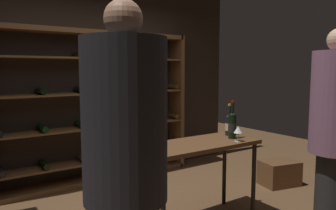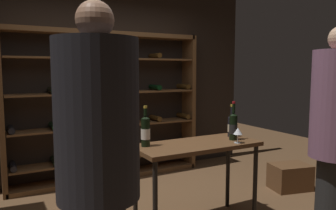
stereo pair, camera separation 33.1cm
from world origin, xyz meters
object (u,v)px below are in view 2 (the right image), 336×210
object	(u,v)px
person_guest_khaki	(336,130)
wine_bottle_amber_reserve	(232,125)
tasting_table	(197,153)
person_guest_blue_shirt	(98,158)
wine_bottle_black_capsule	(233,126)
wine_crate	(290,177)
wine_glass_stemmed_left	(238,132)
wine_bottle_gold_foil	(146,131)
wine_rack	(109,108)

from	to	relation	value
person_guest_khaki	wine_bottle_amber_reserve	xyz separation A→B (m)	(-0.26, 1.01, -0.09)
tasting_table	person_guest_blue_shirt	bearing A→B (deg)	-145.60
person_guest_blue_shirt	wine_bottle_black_capsule	distance (m)	1.80
wine_crate	wine_bottle_amber_reserve	world-z (taller)	wine_bottle_amber_reserve
wine_bottle_amber_reserve	wine_bottle_black_capsule	bearing A→B (deg)	-124.24
tasting_table	person_guest_blue_shirt	world-z (taller)	person_guest_blue_shirt
person_guest_khaki	wine_glass_stemmed_left	world-z (taller)	person_guest_khaki
person_guest_blue_shirt	wine_bottle_amber_reserve	size ratio (longest dim) A/B	5.57
wine_bottle_gold_foil	wine_glass_stemmed_left	size ratio (longest dim) A/B	2.52
wine_rack	wine_bottle_amber_reserve	distance (m)	1.86
wine_rack	wine_bottle_black_capsule	distance (m)	1.95
wine_glass_stemmed_left	wine_rack	bearing A→B (deg)	108.14
wine_bottle_gold_foil	wine_bottle_amber_reserve	world-z (taller)	wine_bottle_gold_foil
wine_crate	wine_glass_stemmed_left	xyz separation A→B (m)	(-1.26, -0.43, 0.78)
tasting_table	wine_crate	xyz separation A→B (m)	(1.61, 0.25, -0.57)
wine_crate	wine_bottle_gold_foil	world-z (taller)	wine_bottle_gold_foil
wine_bottle_amber_reserve	person_guest_khaki	bearing A→B (deg)	-75.77
person_guest_khaki	wine_crate	bearing A→B (deg)	-156.87
tasting_table	wine_bottle_gold_foil	size ratio (longest dim) A/B	3.24
wine_rack	wine_crate	size ratio (longest dim) A/B	5.64
wine_glass_stemmed_left	person_guest_khaki	bearing A→B (deg)	-61.36
wine_crate	wine_bottle_black_capsule	size ratio (longest dim) A/B	1.23
wine_glass_stemmed_left	wine_bottle_amber_reserve	bearing A→B (deg)	61.28
person_guest_khaki	wine_bottle_black_capsule	size ratio (longest dim) A/B	4.82
tasting_table	wine_crate	size ratio (longest dim) A/B	2.54
person_guest_blue_shirt	person_guest_khaki	world-z (taller)	person_guest_blue_shirt
person_guest_khaki	wine_crate	size ratio (longest dim) A/B	3.92
wine_glass_stemmed_left	person_guest_blue_shirt	bearing A→B (deg)	-157.41
person_guest_blue_shirt	person_guest_khaki	size ratio (longest dim) A/B	1.01
wine_bottle_gold_foil	wine_bottle_amber_reserve	xyz separation A→B (m)	(0.99, -0.03, -0.02)
tasting_table	wine_rack	bearing A→B (deg)	99.44
tasting_table	wine_bottle_gold_foil	world-z (taller)	wine_bottle_gold_foil
tasting_table	wine_bottle_gold_foil	distance (m)	0.56
wine_rack	person_guest_blue_shirt	distance (m)	2.76
tasting_table	wine_crate	world-z (taller)	tasting_table
person_guest_khaki	wine_crate	xyz separation A→B (m)	(0.86, 1.17, -0.88)
wine_crate	wine_glass_stemmed_left	size ratio (longest dim) A/B	3.22
wine_bottle_black_capsule	wine_crate	bearing A→B (deg)	13.90
wine_bottle_gold_foil	person_guest_blue_shirt	bearing A→B (deg)	-127.37
wine_crate	wine_glass_stemmed_left	world-z (taller)	wine_glass_stemmed_left
person_guest_khaki	wine_bottle_amber_reserve	world-z (taller)	person_guest_khaki
wine_bottle_black_capsule	wine_glass_stemmed_left	distance (m)	0.15
wine_crate	person_guest_blue_shirt	bearing A→B (deg)	-159.04
wine_crate	wine_bottle_gold_foil	bearing A→B (deg)	-176.45
wine_bottle_gold_foil	wine_bottle_black_capsule	xyz separation A→B (m)	(0.89, -0.17, -0.00)
tasting_table	wine_bottle_black_capsule	world-z (taller)	wine_bottle_black_capsule
wine_bottle_amber_reserve	person_guest_blue_shirt	bearing A→B (deg)	-151.74
person_guest_khaki	wine_glass_stemmed_left	size ratio (longest dim) A/B	12.62
wine_bottle_gold_foil	wine_glass_stemmed_left	bearing A→B (deg)	-19.79
person_guest_blue_shirt	person_guest_khaki	distance (m)	1.97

